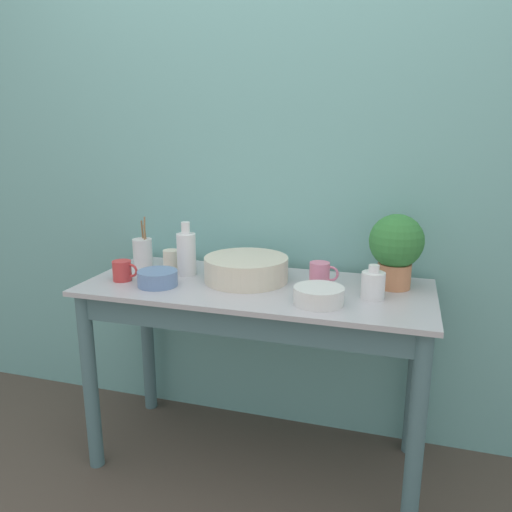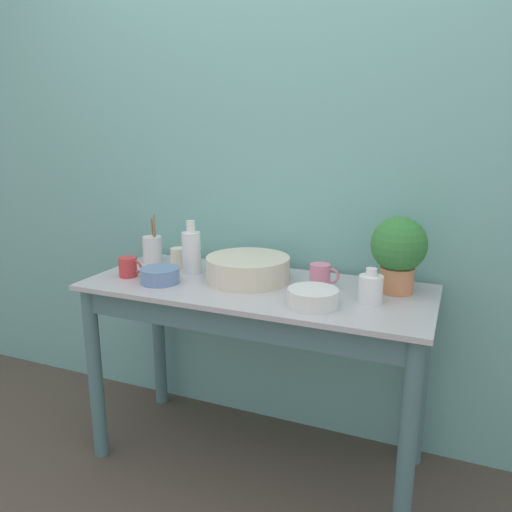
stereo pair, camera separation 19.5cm
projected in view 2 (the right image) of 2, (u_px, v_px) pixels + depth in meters
ground_plane at (227, 501)px, 1.92m from camera, size 12.00×12.00×0.00m
wall_back at (286, 173)px, 2.18m from camera, size 6.00×0.05×2.40m
counter_table at (254, 325)px, 2.00m from camera, size 1.37×0.58×0.79m
potted_plant at (399, 250)px, 1.86m from camera, size 0.21×0.21×0.29m
bowl_wash_large at (248, 269)px, 2.03m from camera, size 0.34×0.34×0.10m
bottle_tall at (191, 251)px, 2.14m from camera, size 0.08×0.08×0.23m
bottle_short at (371, 288)px, 1.77m from camera, size 0.09×0.09×0.13m
mug_pink at (321, 276)px, 1.94m from camera, size 0.12×0.08×0.09m
mug_red at (128, 267)px, 2.09m from camera, size 0.11×0.08×0.08m
mug_cream at (179, 257)px, 2.24m from camera, size 0.11×0.07×0.08m
bowl_small_blue at (160, 275)px, 2.01m from camera, size 0.16×0.16×0.06m
bowl_small_enamel_white at (313, 297)px, 1.74m from camera, size 0.18×0.18×0.06m
utensil_cup at (153, 249)px, 2.31m from camera, size 0.09×0.09×0.22m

